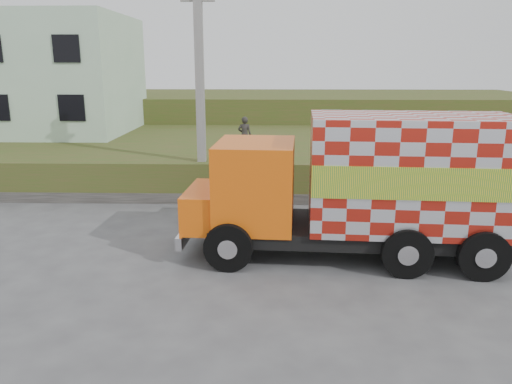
{
  "coord_description": "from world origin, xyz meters",
  "views": [
    {
      "loc": [
        1.52,
        -13.75,
        5.06
      ],
      "look_at": [
        1.13,
        0.81,
        1.3
      ],
      "focal_mm": 35.0,
      "sensor_mm": 36.0,
      "label": 1
    }
  ],
  "objects_px": {
    "utility_pole": "(200,92)",
    "pedestrian": "(245,135)",
    "cargo_truck": "(365,186)",
    "cow": "(213,219)"
  },
  "relations": [
    {
      "from": "cow",
      "to": "pedestrian",
      "type": "xyz_separation_m",
      "value": [
        0.64,
        6.22,
        1.58
      ]
    },
    {
      "from": "pedestrian",
      "to": "cargo_truck",
      "type": "bearing_deg",
      "value": 120.68
    },
    {
      "from": "utility_pole",
      "to": "pedestrian",
      "type": "xyz_separation_m",
      "value": [
        1.53,
        1.71,
        -1.82
      ]
    },
    {
      "from": "utility_pole",
      "to": "cargo_truck",
      "type": "bearing_deg",
      "value": -47.96
    },
    {
      "from": "utility_pole",
      "to": "cargo_truck",
      "type": "height_order",
      "value": "utility_pole"
    },
    {
      "from": "utility_pole",
      "to": "cargo_truck",
      "type": "distance_m",
      "value": 7.81
    },
    {
      "from": "utility_pole",
      "to": "cow",
      "type": "relative_size",
      "value": 5.03
    },
    {
      "from": "utility_pole",
      "to": "pedestrian",
      "type": "bearing_deg",
      "value": 48.29
    },
    {
      "from": "utility_pole",
      "to": "cow",
      "type": "bearing_deg",
      "value": -78.88
    },
    {
      "from": "cargo_truck",
      "to": "pedestrian",
      "type": "distance_m",
      "value": 8.1
    }
  ]
}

